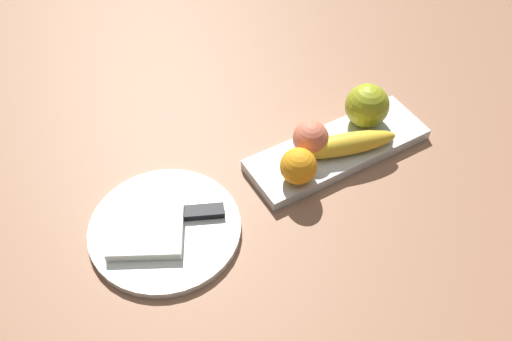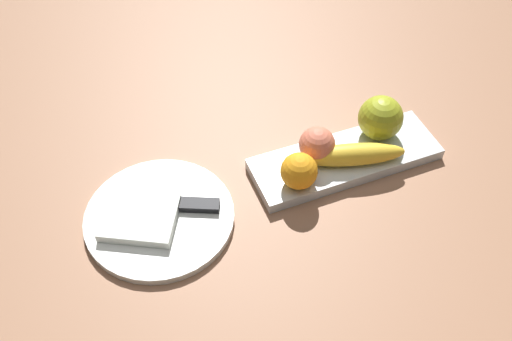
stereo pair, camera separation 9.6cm
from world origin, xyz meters
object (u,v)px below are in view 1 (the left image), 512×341
(fruit_tray, at_px, (338,149))
(knife, at_px, (187,214))
(orange_near_apple, at_px, (298,166))
(peach, at_px, (311,138))
(folded_napkin, at_px, (146,232))
(banana, at_px, (345,144))
(apple, at_px, (367,105))
(dinner_plate, at_px, (165,229))

(fruit_tray, xyz_separation_m, knife, (0.30, -0.00, 0.01))
(orange_near_apple, bearing_deg, peach, -141.58)
(peach, relative_size, folded_napkin, 0.54)
(banana, bearing_deg, orange_near_apple, -158.61)
(fruit_tray, height_order, peach, peach)
(apple, xyz_separation_m, peach, (0.13, 0.01, -0.01))
(orange_near_apple, distance_m, folded_napkin, 0.27)
(dinner_plate, xyz_separation_m, folded_napkin, (0.03, -0.00, 0.01))
(apple, distance_m, banana, 0.09)
(fruit_tray, height_order, orange_near_apple, orange_near_apple)
(knife, bearing_deg, peach, -152.36)
(peach, height_order, knife, peach)
(peach, bearing_deg, apple, -175.48)
(orange_near_apple, xyz_separation_m, knife, (0.19, -0.03, -0.03))
(peach, distance_m, folded_napkin, 0.32)
(fruit_tray, xyz_separation_m, apple, (-0.08, -0.03, 0.05))
(apple, xyz_separation_m, dinner_plate, (0.41, 0.03, -0.05))
(fruit_tray, height_order, folded_napkin, folded_napkin)
(apple, bearing_deg, folded_napkin, 3.25)
(fruit_tray, bearing_deg, banana, 87.21)
(fruit_tray, xyz_separation_m, dinner_plate, (0.34, 0.00, -0.00))
(orange_near_apple, bearing_deg, fruit_tray, -165.45)
(apple, height_order, knife, apple)
(knife, bearing_deg, orange_near_apple, -164.02)
(orange_near_apple, relative_size, folded_napkin, 0.54)
(banana, bearing_deg, folded_napkin, -166.25)
(apple, relative_size, knife, 0.46)
(dinner_plate, xyz_separation_m, knife, (-0.04, -0.00, 0.01))
(dinner_plate, height_order, knife, knife)
(folded_napkin, bearing_deg, apple, -176.75)
(banana, height_order, dinner_plate, banana)
(banana, height_order, knife, banana)
(banana, xyz_separation_m, knife, (0.30, -0.02, -0.02))
(peach, xyz_separation_m, dinner_plate, (0.29, 0.02, -0.05))
(apple, height_order, folded_napkin, apple)
(apple, relative_size, dinner_plate, 0.33)
(peach, bearing_deg, fruit_tray, 163.44)
(dinner_plate, distance_m, knife, 0.04)
(dinner_plate, relative_size, folded_napkin, 2.11)
(fruit_tray, bearing_deg, apple, -161.69)
(fruit_tray, height_order, banana, banana)
(banana, relative_size, folded_napkin, 1.60)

